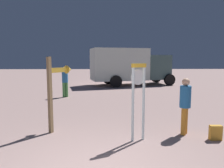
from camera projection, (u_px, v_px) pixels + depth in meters
name	position (u px, v px, depth m)	size (l,w,h in m)	color
standing_clock	(138.00, 94.00, 5.55)	(0.40, 0.24, 2.02)	white
arrow_sign	(58.00, 83.00, 6.37)	(0.68, 0.89, 2.19)	#90734D
person_near_clock	(185.00, 103.00, 6.05)	(0.31, 0.31, 1.60)	orange
backpack	(215.00, 133.00, 5.70)	(0.31, 0.19, 0.39)	gold
person_distant	(65.00, 80.00, 11.93)	(0.33, 0.33, 1.70)	#4F974B
box_truck_near	(129.00, 65.00, 17.32)	(6.85, 3.90, 2.92)	silver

